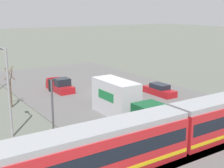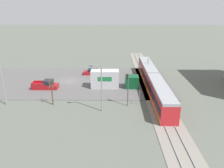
# 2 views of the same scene
# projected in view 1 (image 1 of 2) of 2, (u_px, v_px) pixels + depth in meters

# --- Properties ---
(ground_plane) EXTENTS (320.00, 320.00, 0.00)m
(ground_plane) POSITION_uv_depth(u_px,v_px,m) (105.00, 92.00, 42.29)
(ground_plane) COLOR #565B51
(road_surface) EXTENTS (21.51, 45.39, 0.08)m
(road_surface) POSITION_uv_depth(u_px,v_px,m) (105.00, 92.00, 42.28)
(road_surface) COLOR #565454
(road_surface) RESTS_ON ground
(rail_bed) EXTENTS (62.68, 4.40, 0.22)m
(rail_bed) POSITION_uv_depth(u_px,v_px,m) (216.00, 136.00, 27.44)
(rail_bed) COLOR gray
(rail_bed) RESTS_ON ground
(light_rail_tram) EXTENTS (29.90, 2.72, 4.59)m
(light_rail_tram) POSITION_uv_depth(u_px,v_px,m) (177.00, 130.00, 24.43)
(light_rail_tram) COLOR #B21E23
(light_rail_tram) RESTS_ON ground
(box_truck) EXTENTS (2.51, 9.85, 3.69)m
(box_truck) POSITION_uv_depth(u_px,v_px,m) (123.00, 102.00, 31.79)
(box_truck) COLOR #0C4723
(box_truck) RESTS_ON ground
(pickup_truck) EXTENTS (2.07, 5.24, 1.87)m
(pickup_truck) POSITION_uv_depth(u_px,v_px,m) (60.00, 86.00, 42.62)
(pickup_truck) COLOR maroon
(pickup_truck) RESTS_ON ground
(sedan_car_0) EXTENTS (1.79, 4.80, 1.45)m
(sedan_car_0) POSITION_uv_depth(u_px,v_px,m) (160.00, 90.00, 40.80)
(sedan_car_0) COLOR maroon
(sedan_car_0) RESTS_ON ground
(traffic_light_pole) EXTENTS (0.28, 0.47, 5.70)m
(traffic_light_pole) POSITION_uv_depth(u_px,v_px,m) (52.00, 105.00, 24.33)
(traffic_light_pole) COLOR #47474C
(traffic_light_pole) RESTS_ON ground
(street_tree) EXTENTS (1.12, 0.93, 4.74)m
(street_tree) POSITION_uv_depth(u_px,v_px,m) (10.00, 89.00, 35.34)
(street_tree) COLOR brown
(street_tree) RESTS_ON ground
(street_lamp_near_crossing) EXTENTS (0.36, 1.95, 7.85)m
(street_lamp_near_crossing) POSITION_uv_depth(u_px,v_px,m) (8.00, 86.00, 26.61)
(street_lamp_near_crossing) COLOR gray
(street_lamp_near_crossing) RESTS_ON ground
(no_parking_sign) EXTENTS (0.32, 0.08, 2.58)m
(no_parking_sign) POSITION_uv_depth(u_px,v_px,m) (69.00, 138.00, 23.27)
(no_parking_sign) COLOR gray
(no_parking_sign) RESTS_ON ground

